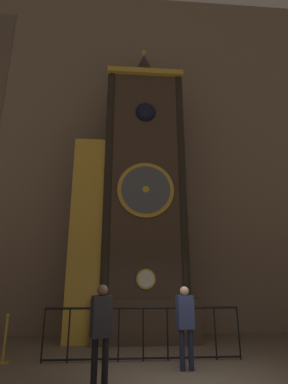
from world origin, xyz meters
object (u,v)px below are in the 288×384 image
Objects in this scene: clock_tower at (135,199)px; visitor_far at (185,319)px; visitor_near at (101,325)px; stanchion_post at (4,347)px.

clock_tower is 6.58× the size of visitor_far.
clock_tower reaches higher than visitor_far.
visitor_far is (1.69, 1.01, -0.03)m from visitor_near.
visitor_near is 1.97m from visitor_far.
visitor_far reaches higher than stanchion_post.
visitor_near is (-0.75, -4.18, -3.41)m from clock_tower.
visitor_near reaches higher than stanchion_post.
visitor_far is 1.59× the size of stanchion_post.
stanchion_post is at bearing 160.85° from visitor_far.
visitor_near is 3.00m from stanchion_post.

